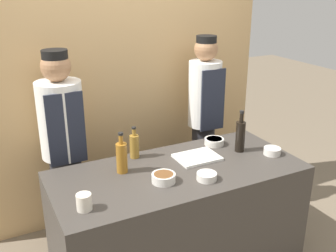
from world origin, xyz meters
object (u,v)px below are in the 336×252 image
Objects in this scene: sauce_bowl_brown at (164,177)px; chef_right at (204,118)px; bottle_soy at (240,136)px; cup_cream at (84,202)px; sauce_bowl_purple at (214,141)px; cutting_board at (197,157)px; bottle_amber at (122,157)px; bottle_vinegar at (134,146)px; chef_left at (64,146)px; sauce_bowl_orange at (272,151)px; sauce_bowl_white at (207,176)px.

chef_right reaches higher than sauce_bowl_brown.
bottle_soy reaches higher than cup_cream.
sauce_bowl_brown is 0.79m from bottle_soy.
bottle_soy is 0.20× the size of chef_right.
chef_right is at bearing 68.55° from sauce_bowl_purple.
sauce_bowl_purple is 0.25m from bottle_soy.
sauce_bowl_brown is 1.58× the size of cup_cream.
cutting_board is at bearing 175.34° from bottle_soy.
bottle_amber is 1.21× the size of bottle_vinegar.
chef_left is (-0.28, 0.57, -0.08)m from bottle_amber.
cutting_board is at bearing -29.34° from bottle_vinegar.
cutting_board is 1.07× the size of bottle_amber.
sauce_bowl_purple is at bearing -21.67° from chef_left.
bottle_vinegar is 0.95m from chef_right.
cup_cream reaches higher than cutting_board.
chef_right is (1.32, 0.00, 0.03)m from chef_left.
bottle_amber is at bearing 175.36° from bottle_soy.
bottle_vinegar is at bearing 161.43° from bottle_soy.
sauce_bowl_orange is 0.08× the size of chef_left.
sauce_bowl_orange is at bearing -81.61° from chef_right.
cutting_board is (0.12, 0.32, -0.02)m from sauce_bowl_white.
bottle_soy is 1.41m from chef_left.
sauce_bowl_white reaches higher than cutting_board.
sauce_bowl_orange is at bearing -19.43° from cutting_board.
chef_right reaches higher than cup_cream.
bottle_amber reaches higher than sauce_bowl_purple.
sauce_bowl_white is 0.34m from cutting_board.
bottle_vinegar is (-0.68, 0.07, 0.07)m from sauce_bowl_purple.
bottle_vinegar is at bearing -40.37° from chef_left.
bottle_amber is 0.18× the size of chef_right.
sauce_bowl_purple is 0.64× the size of bottle_vinegar.
bottle_soy reaches higher than sauce_bowl_white.
chef_left is at bearing 158.33° from sauce_bowl_purple.
chef_left reaches higher than cup_cream.
chef_left is at bearing 116.19° from bottle_amber.
bottle_amber reaches higher than sauce_bowl_white.
chef_left reaches higher than sauce_bowl_brown.
sauce_bowl_white is (-0.68, -0.12, -0.00)m from sauce_bowl_orange.
sauce_bowl_white is at bearing -120.60° from chef_right.
chef_left is at bearing 139.63° from bottle_vinegar.
sauce_bowl_brown is 0.58m from cup_cream.
chef_left is (-0.87, 0.62, 0.02)m from cutting_board.
sauce_bowl_purple is 0.69m from bottle_vinegar.
bottle_vinegar is at bearing 174.49° from sauce_bowl_purple.
sauce_bowl_purple is 1.55× the size of cup_cream.
chef_left is at bearing 84.43° from cup_cream.
chef_left is (0.09, 0.93, -0.02)m from cup_cream.
cup_cream is 0.06× the size of chef_left.
bottle_amber reaches higher than bottle_vinegar.
chef_right is (0.44, 0.62, 0.06)m from cutting_board.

